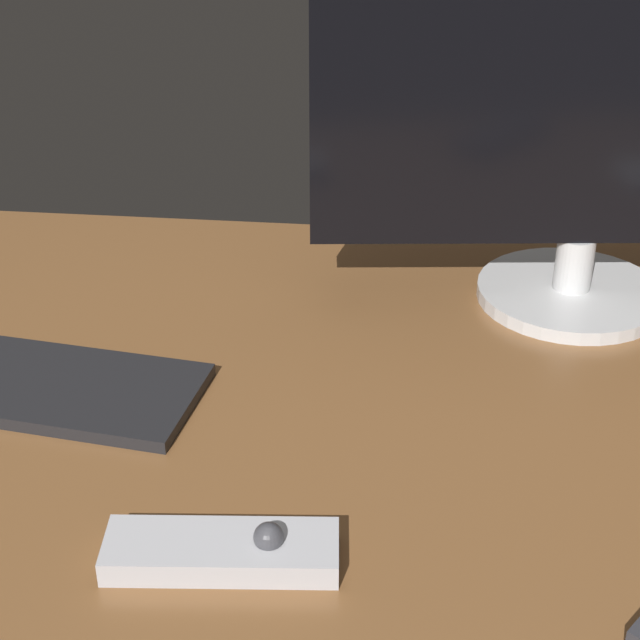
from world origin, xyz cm
name	(u,v)px	position (x,y,z in cm)	size (l,w,h in cm)	color
desk	(288,415)	(0.00, 0.00, 1.00)	(140.00, 84.00, 2.00)	brown
monitor	(598,86)	(28.73, 24.64, 26.49)	(58.42, 20.79, 46.42)	silver
keyboard	(6,380)	(-27.74, 0.54, 2.63)	(38.33, 13.57, 1.27)	black
media_remote	(224,551)	(-1.94, -21.54, 3.14)	(18.30, 7.37, 3.70)	#B7B7BC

